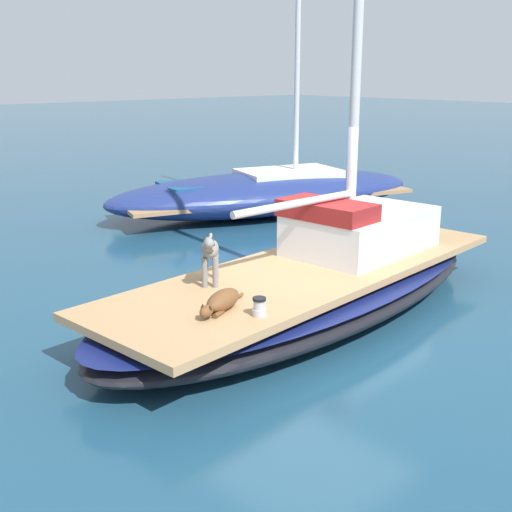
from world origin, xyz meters
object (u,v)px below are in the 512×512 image
Objects in this scene: deck_winch at (259,307)px; moored_boat_port_side at (266,192)px; dog_grey at (210,251)px; sailboat_main at (310,290)px; dog_brown at (221,301)px.

deck_winch is 0.03× the size of moored_boat_port_side.
moored_boat_port_side is (-4.84, 5.40, -0.55)m from dog_grey.
dog_brown is (0.48, -1.95, 0.43)m from sailboat_main.
moored_boat_port_side is at bearing 131.87° from dog_grey.
deck_winch is at bearing -13.08° from dog_grey.
dog_grey is at bearing -48.13° from moored_boat_port_side.
dog_grey is (-0.35, -1.46, 0.75)m from sailboat_main.
sailboat_main is at bearing 116.98° from deck_winch.
moored_boat_port_side is at bearing 142.77° from sailboat_main.
dog_grey is 1.31m from deck_winch.
dog_grey is 1.01m from dog_brown.
sailboat_main is 6.52m from moored_boat_port_side.
sailboat_main is 1.67m from dog_grey.
dog_grey is 0.85× the size of dog_brown.
dog_grey reaches higher than dog_brown.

